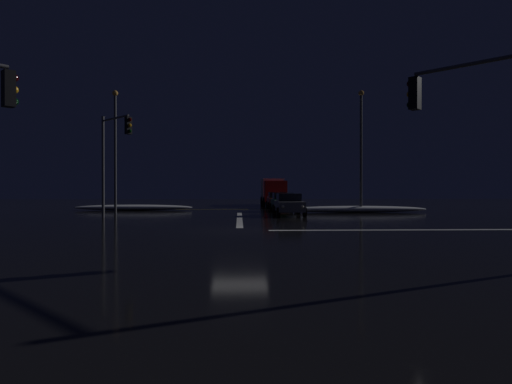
# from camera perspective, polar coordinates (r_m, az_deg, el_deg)

# --- Properties ---
(ground) EXTENTS (120.00, 120.00, 0.10)m
(ground) POSITION_cam_1_polar(r_m,az_deg,el_deg) (19.48, -2.19, -5.32)
(ground) COLOR black
(stop_line_north) EXTENTS (0.35, 14.67, 0.01)m
(stop_line_north) POSITION_cam_1_polar(r_m,az_deg,el_deg) (27.99, -2.21, -3.46)
(stop_line_north) COLOR white
(stop_line_north) RESTS_ON ground
(centre_line_ns) EXTENTS (22.00, 0.15, 0.01)m
(centre_line_ns) POSITION_cam_1_polar(r_m,az_deg,el_deg) (39.57, -2.22, -2.33)
(centre_line_ns) COLOR yellow
(centre_line_ns) RESTS_ON ground
(crosswalk_bar_east) EXTENTS (14.67, 0.40, 0.01)m
(crosswalk_bar_east) POSITION_cam_1_polar(r_m,az_deg,el_deg) (21.31, 21.84, -4.71)
(crosswalk_bar_east) COLOR white
(crosswalk_bar_east) RESTS_ON ground
(snow_bank_left_curb) EXTENTS (10.36, 1.50, 0.50)m
(snow_bank_left_curb) POSITION_cam_1_polar(r_m,az_deg,el_deg) (39.19, -16.03, -2.01)
(snow_bank_left_curb) COLOR white
(snow_bank_left_curb) RESTS_ON ground
(snow_bank_right_curb) EXTENTS (11.40, 1.50, 0.53)m
(snow_bank_right_curb) POSITION_cam_1_polar(r_m,az_deg,el_deg) (35.11, 13.24, -2.26)
(snow_bank_right_curb) COLOR white
(snow_bank_right_curb) RESTS_ON ground
(sedan_gray) EXTENTS (2.02, 4.33, 1.57)m
(sedan_gray) POSITION_cam_1_polar(r_m,az_deg,el_deg) (30.57, 4.41, -1.64)
(sedan_gray) COLOR slate
(sedan_gray) RESTS_ON ground
(sedan_green) EXTENTS (2.02, 4.33, 1.57)m
(sedan_green) POSITION_cam_1_polar(r_m,az_deg,el_deg) (36.13, 3.62, -1.32)
(sedan_green) COLOR #14512D
(sedan_green) RESTS_ON ground
(sedan_red) EXTENTS (2.02, 4.33, 1.57)m
(sedan_red) POSITION_cam_1_polar(r_m,az_deg,el_deg) (42.04, 2.83, -1.08)
(sedan_red) COLOR maroon
(sedan_red) RESTS_ON ground
(box_truck) EXTENTS (2.68, 8.28, 3.08)m
(box_truck) POSITION_cam_1_polar(r_m,az_deg,el_deg) (49.71, 2.28, 0.20)
(box_truck) COLOR red
(box_truck) RESTS_ON ground
(traffic_signal_se) EXTENTS (3.57, 3.57, 5.93)m
(traffic_signal_se) POSITION_cam_1_polar(r_m,az_deg,el_deg) (14.23, 30.21, 9.38)
(traffic_signal_se) COLOR #4C4C51
(traffic_signal_se) RESTS_ON ground
(traffic_signal_nw) EXTENTS (2.54, 2.54, 6.66)m
(traffic_signal_nw) POSITION_cam_1_polar(r_m,az_deg,el_deg) (28.68, -18.56, 5.63)
(traffic_signal_nw) COLOR #4C4C51
(traffic_signal_nw) RESTS_ON ground
(streetlamp_left_near) EXTENTS (0.44, 0.44, 9.55)m
(streetlamp_left_near) POSITION_cam_1_polar(r_m,az_deg,el_deg) (35.07, -18.29, 6.25)
(streetlamp_left_near) COLOR #424247
(streetlamp_left_near) RESTS_ON ground
(streetlamp_right_near) EXTENTS (0.44, 0.44, 9.72)m
(streetlamp_right_near) POSITION_cam_1_polar(r_m,az_deg,el_deg) (35.09, 13.85, 6.40)
(streetlamp_right_near) COLOR #424247
(streetlamp_right_near) RESTS_ON ground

